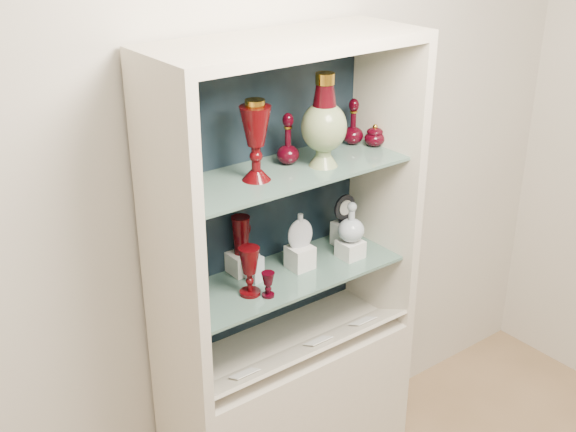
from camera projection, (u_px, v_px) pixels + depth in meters
wall_back at (253, 173)px, 2.73m from camera, size 3.50×0.02×2.80m
cabinet_base at (288, 419)px, 3.00m from camera, size 1.00×0.40×0.75m
cabinet_back_panel at (258, 194)px, 2.74m from camera, size 0.98×0.02×1.15m
cabinet_side_left at (170, 246)px, 2.34m from camera, size 0.04×0.40×1.15m
cabinet_side_right at (384, 180)px, 2.87m from camera, size 0.04×0.40×1.15m
cabinet_top_cap at (288, 44)px, 2.36m from camera, size 1.00×0.40×0.04m
shelf_lower at (285, 276)px, 2.73m from camera, size 0.92×0.34×0.01m
shelf_upper at (285, 172)px, 2.56m from camera, size 0.92×0.34×0.01m
label_ledge at (305, 350)px, 2.75m from camera, size 0.92×0.17×0.09m
label_card_0 at (244, 373)px, 2.59m from camera, size 0.10×0.06×0.03m
label_card_1 at (363, 321)px, 2.90m from camera, size 0.10×0.06×0.03m
label_card_2 at (318, 341)px, 2.78m from camera, size 0.10×0.06×0.03m
pedestal_lamp_left at (169, 160)px, 2.28m from camera, size 0.13×0.13×0.26m
pedestal_lamp_right at (256, 141)px, 2.42m from camera, size 0.14×0.14×0.28m
enamel_urn at (324, 120)px, 2.54m from camera, size 0.22×0.22×0.34m
ruby_decanter_a at (288, 136)px, 2.58m from camera, size 0.11×0.11×0.21m
ruby_decanter_b at (353, 120)px, 2.79m from camera, size 0.11×0.11×0.19m
lidded_bowl at (375, 135)px, 2.79m from camera, size 0.11×0.11×0.09m
cobalt_goblet at (198, 277)px, 2.55m from camera, size 0.08×0.08×0.16m
ruby_goblet_tall at (250, 271)px, 2.56m from camera, size 0.10×0.10×0.19m
ruby_goblet_small at (268, 285)px, 2.56m from camera, size 0.05×0.05×0.10m
riser_ruby_pitcher at (242, 262)px, 2.74m from camera, size 0.10×0.10×0.08m
ruby_pitcher at (241, 235)px, 2.69m from camera, size 0.13×0.11×0.15m
clear_square_bottle at (255, 263)px, 2.65m from camera, size 0.06×0.06×0.15m
riser_flat_flask at (300, 257)px, 2.76m from camera, size 0.09×0.09×0.09m
flat_flask at (300, 230)px, 2.72m from camera, size 0.11×0.06×0.14m
riser_clear_round_decanter at (350, 249)px, 2.85m from camera, size 0.09×0.09×0.07m
clear_round_decanter at (351, 223)px, 2.80m from camera, size 0.12×0.12×0.16m
riser_cameo_medallion at (344, 234)px, 2.94m from camera, size 0.08×0.08×0.10m
cameo_medallion at (345, 208)px, 2.89m from camera, size 0.11×0.04×0.12m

